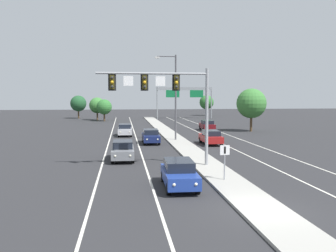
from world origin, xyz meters
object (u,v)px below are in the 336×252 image
Objects in this scene: median_sign_post at (225,157)px; tree_far_left_c at (78,103)px; car_oncoming_blue at (179,173)px; tree_far_left_a at (104,107)px; street_lamp_median at (174,92)px; highway_sign_gantry at (185,93)px; car_receding_darkred at (207,125)px; tree_far_right_c at (207,102)px; overhead_signal_mast at (168,93)px; car_oncoming_navy at (151,136)px; tree_far_right_a at (251,103)px; tree_far_left_b at (97,105)px; car_oncoming_grey at (123,150)px; car_oncoming_silver at (125,130)px; car_receding_red at (211,137)px.

tree_far_left_c is at bearing 104.16° from median_sign_post.
tree_far_left_a reaches higher than car_oncoming_blue.
street_lamp_median is 42.37m from highway_sign_gantry.
tree_far_left_c reaches higher than car_receding_darkred.
tree_far_right_c is (33.35, 8.33, 0.08)m from tree_far_left_c.
car_receding_darkred is 0.80× the size of tree_far_right_c.
car_receding_darkred is (9.74, 28.16, -4.71)m from overhead_signal_mast.
tree_far_right_a reaches higher than car_oncoming_navy.
tree_far_left_b is 0.78× the size of tree_far_right_a.
tree_far_right_a is 44.22m from tree_far_right_c.
tree_far_right_a reaches higher than car_oncoming_grey.
street_lamp_median is 36.57m from tree_far_left_a.
tree_far_right_a is 1.18× the size of tree_far_left_c.
car_oncoming_navy is 59.28m from tree_far_right_c.
car_receding_darkred is at bearing 25.87° from car_oncoming_silver.
car_receding_red is at bearing -14.97° from car_oncoming_navy.
car_oncoming_blue is 0.34× the size of highway_sign_gantry.
tree_far_right_c is at bearing 56.16° from highway_sign_gantry.
street_lamp_median is 2.15× the size of tree_far_left_a.
street_lamp_median is 40.31m from tree_far_left_b.
tree_far_right_a is 34.29m from tree_far_left_a.
tree_far_left_a is (-10.10, 55.79, 1.44)m from median_sign_post.
median_sign_post is 10.57m from car_oncoming_grey.
street_lamp_median reaches higher than tree_far_left_a.
tree_far_left_b is at bearing 98.34° from car_oncoming_blue.
car_oncoming_blue and car_oncoming_silver have the same top height.
overhead_signal_mast is 1.84× the size of car_oncoming_navy.
car_oncoming_grey is 55.90m from highway_sign_gantry.
overhead_signal_mast reaches higher than car_receding_red.
car_oncoming_blue is 27.89m from car_oncoming_silver.
car_oncoming_navy is (-0.12, 19.64, 0.00)m from car_oncoming_blue.
highway_sign_gantry reaches higher than tree_far_right_a.
overhead_signal_mast is 1.83× the size of car_oncoming_blue.
car_receding_darkred is at bearing 78.30° from median_sign_post.
street_lamp_median is at bearing -74.24° from tree_far_left_a.
overhead_signal_mast is at bearing -105.66° from tree_far_right_c.
overhead_signal_mast reaches higher than tree_far_left_b.
median_sign_post is at bearing -77.50° from car_oncoming_silver.
car_oncoming_grey is at bearing -90.91° from car_oncoming_silver.
overhead_signal_mast reaches higher than car_oncoming_blue.
car_receding_red is at bearing 41.42° from car_oncoming_grey.
car_oncoming_grey is 47.50m from tree_far_left_a.
car_oncoming_navy and car_receding_darkred have the same top height.
highway_sign_gantry is 19.79m from tree_far_left_a.
tree_far_right_c reaches higher than car_oncoming_silver.
tree_far_left_b is 8.55m from tree_far_left_c.
car_receding_darkred is 40.80m from tree_far_left_c.
car_oncoming_silver is 13.55m from car_receding_red.
tree_far_left_a is (-7.20, 50.93, -2.50)m from overhead_signal_mast.
tree_far_right_a is (9.62, 13.49, 3.40)m from car_receding_red.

